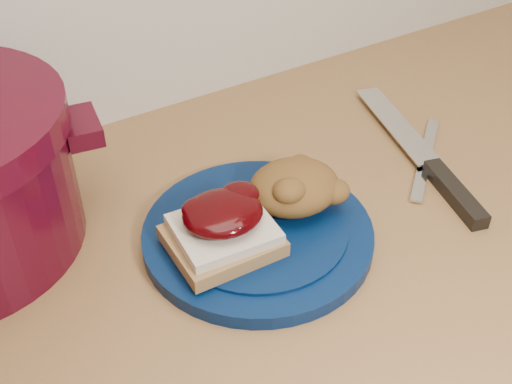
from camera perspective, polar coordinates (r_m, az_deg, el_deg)
plate at (r=0.70m, az=0.16°, el=-3.80°), size 0.28×0.28×0.02m
sandwich at (r=0.66m, az=-2.97°, el=-3.18°), size 0.11×0.10×0.05m
stuffing_mound at (r=0.70m, az=3.41°, el=0.46°), size 0.11×0.10×0.05m
chef_knife at (r=0.82m, az=15.81°, el=1.69°), size 0.11×0.31×0.02m
butter_knife at (r=0.85m, az=14.83°, el=2.97°), size 0.15×0.13×0.00m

